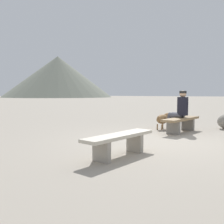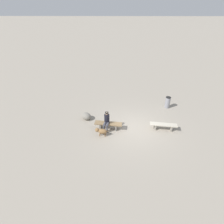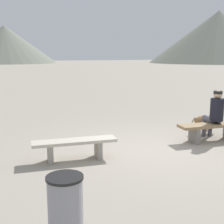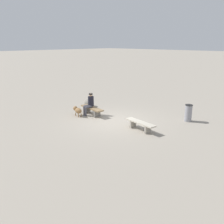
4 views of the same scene
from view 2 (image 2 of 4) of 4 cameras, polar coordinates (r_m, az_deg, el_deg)
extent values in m
cube|color=#9E9384|center=(12.37, 6.82, -5.26)|extent=(210.00, 210.00, 0.06)
cube|color=gray|center=(12.62, 18.18, -4.81)|extent=(0.15, 0.37, 0.38)
cube|color=gray|center=(12.45, 13.55, -4.51)|extent=(0.15, 0.37, 0.38)
cube|color=beige|center=(12.40, 16.03, -3.85)|extent=(1.80, 0.62, 0.06)
cube|color=gray|center=(12.07, 1.30, -4.74)|extent=(0.15, 0.42, 0.39)
cube|color=gray|center=(12.22, -3.59, -4.31)|extent=(0.15, 0.42, 0.39)
cube|color=#8C704C|center=(12.00, -1.17, -3.65)|extent=(1.87, 0.67, 0.07)
cylinder|color=black|center=(11.79, -1.64, -2.04)|extent=(0.34, 0.34, 0.58)
sphere|color=#D8A87F|center=(11.58, -1.67, -0.47)|extent=(0.21, 0.21, 0.21)
cylinder|color=black|center=(11.55, -1.67, -0.22)|extent=(0.22, 0.22, 0.07)
cylinder|color=#4C4C56|center=(11.80, -2.30, -3.70)|extent=(0.23, 0.44, 0.15)
cylinder|color=#4C4C56|center=(11.80, -2.52, -5.33)|extent=(0.11, 0.11, 0.53)
cylinder|color=#4C4C56|center=(11.77, -1.42, -3.81)|extent=(0.23, 0.44, 0.15)
cylinder|color=#4C4C56|center=(11.76, -1.64, -5.45)|extent=(0.11, 0.11, 0.53)
ellipsoid|color=olive|center=(11.46, -3.04, -6.14)|extent=(0.60, 0.40, 0.32)
sphere|color=olive|center=(11.49, -4.74, -5.70)|extent=(0.26, 0.26, 0.26)
cylinder|color=olive|center=(11.58, -3.97, -7.29)|extent=(0.04, 0.04, 0.18)
cylinder|color=olive|center=(11.72, -3.78, -6.75)|extent=(0.04, 0.04, 0.18)
cylinder|color=olive|center=(11.52, -2.21, -7.48)|extent=(0.04, 0.04, 0.18)
cylinder|color=olive|center=(11.65, -2.04, -6.94)|extent=(0.04, 0.04, 0.18)
cylinder|color=olive|center=(11.38, -1.46, -6.11)|extent=(0.12, 0.05, 0.15)
cylinder|color=gray|center=(15.06, 17.21, 2.88)|extent=(0.38, 0.38, 0.90)
cylinder|color=black|center=(14.85, 17.50, 4.45)|extent=(0.41, 0.41, 0.03)
ellipsoid|color=gray|center=(13.16, -8.16, -1.32)|extent=(0.94, 0.92, 0.52)
camera|label=1|loc=(15.53, 29.25, 4.16)|focal=40.46mm
camera|label=3|loc=(17.23, 18.22, 12.75)|focal=48.61mm
camera|label=4|loc=(10.66, 77.97, -12.89)|focal=38.81mm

